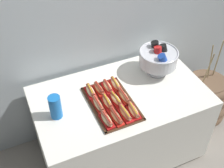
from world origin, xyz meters
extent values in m
plane|color=gray|center=(0.00, 0.00, 0.00)|extent=(10.00, 10.00, 0.00)
cube|color=#B2BCC1|center=(0.00, 0.51, 1.30)|extent=(6.00, 0.10, 2.60)
cube|color=white|center=(0.00, 0.00, 0.40)|extent=(1.42, 0.83, 0.72)
cylinder|color=black|center=(0.59, -0.29, 0.02)|extent=(0.05, 0.05, 0.04)
cylinder|color=black|center=(-0.59, 0.29, 0.02)|extent=(0.05, 0.05, 0.04)
cylinder|color=black|center=(0.59, 0.29, 0.02)|extent=(0.05, 0.05, 0.04)
cylinder|color=brown|center=(1.02, 0.08, 0.24)|extent=(0.36, 0.36, 0.49)
torus|color=brown|center=(1.02, 0.08, 0.06)|extent=(0.51, 0.51, 0.11)
torus|color=brown|center=(1.02, 0.08, 0.18)|extent=(0.52, 0.52, 0.11)
torus|color=brown|center=(1.02, 0.08, 0.30)|extent=(0.49, 0.49, 0.11)
torus|color=brown|center=(1.02, 0.08, 0.43)|extent=(0.45, 0.45, 0.11)
cylinder|color=#937F56|center=(0.96, 0.07, 0.67)|extent=(0.03, 0.04, 0.36)
cylinder|color=#937F56|center=(1.08, 0.10, 0.73)|extent=(0.08, 0.08, 0.47)
cylinder|color=#937F56|center=(1.04, 0.14, 0.68)|extent=(0.03, 0.04, 0.38)
cube|color=#472B19|center=(-0.11, -0.06, 0.76)|extent=(0.33, 0.53, 0.01)
cube|color=#472B19|center=(-0.11, -0.32, 0.77)|extent=(0.33, 0.02, 0.01)
cube|color=#472B19|center=(-0.11, 0.19, 0.77)|extent=(0.33, 0.02, 0.01)
cube|color=#472B19|center=(-0.27, -0.06, 0.77)|extent=(0.02, 0.53, 0.01)
cube|color=#472B19|center=(0.05, -0.06, 0.77)|extent=(0.02, 0.53, 0.01)
cube|color=#B21414|center=(-0.22, -0.23, 0.77)|extent=(0.08, 0.17, 0.02)
ellipsoid|color=#E0BC7F|center=(-0.22, -0.23, 0.80)|extent=(0.06, 0.16, 0.04)
cylinder|color=#9E4C38|center=(-0.22, -0.23, 0.81)|extent=(0.04, 0.15, 0.03)
cylinder|color=red|center=(-0.22, -0.23, 0.82)|extent=(0.01, 0.12, 0.01)
cube|color=red|center=(-0.15, -0.23, 0.77)|extent=(0.07, 0.18, 0.02)
ellipsoid|color=beige|center=(-0.15, -0.23, 0.80)|extent=(0.06, 0.16, 0.04)
cylinder|color=brown|center=(-0.15, -0.23, 0.81)|extent=(0.04, 0.16, 0.03)
cylinder|color=red|center=(-0.15, -0.23, 0.82)|extent=(0.02, 0.14, 0.01)
cube|color=red|center=(-0.07, -0.23, 0.77)|extent=(0.07, 0.18, 0.02)
ellipsoid|color=tan|center=(-0.07, -0.23, 0.80)|extent=(0.05, 0.16, 0.04)
cylinder|color=#A8563D|center=(-0.07, -0.23, 0.81)|extent=(0.04, 0.15, 0.03)
cylinder|color=yellow|center=(-0.07, -0.23, 0.82)|extent=(0.01, 0.13, 0.01)
cube|color=#B21414|center=(0.00, -0.23, 0.77)|extent=(0.08, 0.17, 0.02)
ellipsoid|color=beige|center=(0.00, -0.23, 0.79)|extent=(0.06, 0.16, 0.04)
cylinder|color=#A8563D|center=(0.00, -0.23, 0.80)|extent=(0.04, 0.15, 0.03)
cylinder|color=yellow|center=(0.00, -0.23, 0.82)|extent=(0.01, 0.13, 0.01)
cube|color=red|center=(-0.22, -0.06, 0.77)|extent=(0.06, 0.18, 0.02)
ellipsoid|color=#E0BC7F|center=(-0.22, -0.06, 0.80)|extent=(0.05, 0.16, 0.04)
cylinder|color=#A8563D|center=(-0.22, -0.06, 0.81)|extent=(0.03, 0.16, 0.03)
cylinder|color=red|center=(-0.22, -0.06, 0.83)|extent=(0.01, 0.14, 0.01)
cube|color=#B21414|center=(-0.15, -0.06, 0.77)|extent=(0.07, 0.16, 0.02)
ellipsoid|color=beige|center=(-0.15, -0.06, 0.80)|extent=(0.05, 0.15, 0.04)
cylinder|color=brown|center=(-0.15, -0.06, 0.81)|extent=(0.03, 0.14, 0.03)
cylinder|color=yellow|center=(-0.15, -0.06, 0.82)|extent=(0.01, 0.12, 0.01)
cube|color=#B21414|center=(-0.07, -0.06, 0.77)|extent=(0.07, 0.17, 0.02)
ellipsoid|color=beige|center=(-0.07, -0.06, 0.80)|extent=(0.06, 0.16, 0.04)
cylinder|color=brown|center=(-0.07, -0.06, 0.81)|extent=(0.04, 0.16, 0.03)
cylinder|color=yellow|center=(-0.07, -0.06, 0.82)|extent=(0.02, 0.13, 0.01)
cube|color=red|center=(0.00, -0.06, 0.77)|extent=(0.06, 0.18, 0.02)
ellipsoid|color=#E0BC7F|center=(0.00, -0.06, 0.80)|extent=(0.05, 0.17, 0.04)
cylinder|color=#A8563D|center=(0.00, -0.06, 0.81)|extent=(0.03, 0.16, 0.03)
cylinder|color=red|center=(0.00, -0.06, 0.82)|extent=(0.01, 0.13, 0.01)
cube|color=red|center=(-0.22, 0.10, 0.77)|extent=(0.07, 0.16, 0.02)
ellipsoid|color=beige|center=(-0.22, 0.10, 0.80)|extent=(0.06, 0.15, 0.04)
cylinder|color=brown|center=(-0.22, 0.10, 0.81)|extent=(0.03, 0.14, 0.03)
cylinder|color=yellow|center=(-0.22, 0.10, 0.83)|extent=(0.01, 0.12, 0.01)
cube|color=red|center=(-0.15, 0.10, 0.77)|extent=(0.07, 0.15, 0.02)
ellipsoid|color=tan|center=(-0.15, 0.10, 0.80)|extent=(0.06, 0.14, 0.04)
cylinder|color=brown|center=(-0.15, 0.10, 0.81)|extent=(0.04, 0.13, 0.03)
cylinder|color=red|center=(-0.15, 0.10, 0.82)|extent=(0.01, 0.11, 0.01)
cube|color=red|center=(-0.07, 0.10, 0.77)|extent=(0.07, 0.16, 0.02)
ellipsoid|color=#E0BC7F|center=(-0.07, 0.10, 0.79)|extent=(0.05, 0.15, 0.04)
cylinder|color=#9E4C38|center=(-0.07, 0.10, 0.81)|extent=(0.03, 0.14, 0.03)
cylinder|color=red|center=(-0.07, 0.10, 0.82)|extent=(0.01, 0.12, 0.01)
cube|color=red|center=(0.00, 0.10, 0.77)|extent=(0.07, 0.17, 0.02)
ellipsoid|color=beige|center=(0.00, 0.10, 0.79)|extent=(0.06, 0.16, 0.04)
cylinder|color=#9E4C38|center=(0.00, 0.10, 0.81)|extent=(0.03, 0.15, 0.03)
cylinder|color=yellow|center=(0.00, 0.10, 0.82)|extent=(0.01, 0.13, 0.01)
cylinder|color=silver|center=(0.42, 0.13, 0.77)|extent=(0.18, 0.18, 0.02)
cone|color=silver|center=(0.42, 0.13, 0.81)|extent=(0.06, 0.06, 0.08)
cylinder|color=silver|center=(0.42, 0.13, 0.91)|extent=(0.33, 0.33, 0.12)
torus|color=silver|center=(0.42, 0.13, 0.97)|extent=(0.34, 0.34, 0.02)
cylinder|color=black|center=(0.47, 0.14, 0.96)|extent=(0.11, 0.11, 0.14)
cylinder|color=black|center=(0.43, 0.22, 0.96)|extent=(0.09, 0.08, 0.14)
cylinder|color=red|center=(0.41, 0.14, 0.96)|extent=(0.09, 0.12, 0.14)
cylinder|color=#1E47B2|center=(0.40, 0.03, 0.96)|extent=(0.13, 0.10, 0.15)
cylinder|color=blue|center=(-0.54, -0.01, 0.81)|extent=(0.09, 0.09, 0.10)
cylinder|color=blue|center=(-0.54, -0.01, 0.83)|extent=(0.09, 0.09, 0.10)
cylinder|color=blue|center=(-0.54, -0.01, 0.85)|extent=(0.09, 0.09, 0.10)
cylinder|color=blue|center=(-0.54, -0.01, 0.86)|extent=(0.09, 0.09, 0.10)
cylinder|color=blue|center=(-0.54, -0.01, 0.88)|extent=(0.09, 0.09, 0.10)
cylinder|color=blue|center=(-0.54, -0.01, 0.90)|extent=(0.09, 0.09, 0.10)
camera|label=1|loc=(-0.75, -1.51, 2.40)|focal=46.19mm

